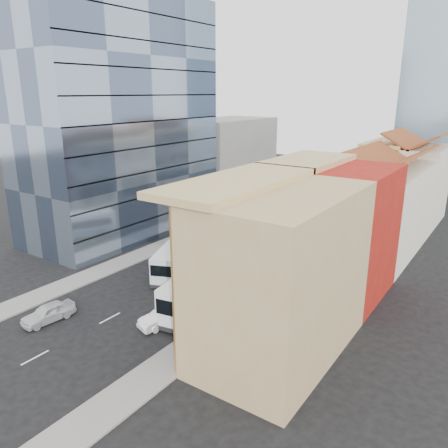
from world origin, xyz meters
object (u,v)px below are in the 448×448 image
Objects in this scene: office_tower at (119,119)px; sedan_left at (48,313)px; sedan_right at (165,316)px; bus_right at (207,282)px; shophouse_tan at (282,275)px; bus_left_near at (179,254)px; bus_left_far at (258,206)px.

sedan_left is at bearing -58.17° from office_tower.
office_tower is at bearing 160.86° from sedan_right.
sedan_right is at bearing -105.73° from bus_right.
shophouse_tan is at bearing 30.42° from sedan_right.
shophouse_tan is 10.99m from sedan_right.
bus_right is at bearing -26.57° from office_tower.
bus_left_near is (15.00, -6.57, -13.24)m from office_tower.
sedan_left is at bearing -158.05° from shophouse_tan.
bus_left_far is 2.33× the size of sedan_right.
office_tower is 28.72m from sedan_left.
bus_right reaches higher than bus_left_far.
sedan_right is (21.59, -16.14, -14.26)m from office_tower.
sedan_left is 9.83m from sedan_right.
bus_left_far is 37.37m from sedan_left.
sedan_left is (-8.97, -10.13, -1.26)m from bus_right.
office_tower reaches higher than bus_left_near.
bus_left_near is 0.87× the size of bus_right.
bus_left_far is (-19.50, 30.13, -4.33)m from shophouse_tan.
office_tower is 6.75× the size of sedan_left.
bus_left_far is (11.50, 16.13, -13.33)m from office_tower.
bus_left_near is 2.47× the size of sedan_left.
sedan_left is at bearing -108.15° from bus_left_far.
office_tower is at bearing 133.41° from bus_left_near.
bus_left_near is at bearing -23.66° from office_tower.
bus_left_near is at bearing 142.20° from sedan_right.
sedan_right is at bearing -167.21° from shophouse_tan.
bus_left_near is 22.97m from bus_left_far.
sedan_left reaches higher than sedan_right.
sedan_left is (1.65, -37.32, -0.91)m from bus_left_far.
shophouse_tan is at bearing -77.78° from bus_left_far.
shophouse_tan is 1.28× the size of bus_left_near.
bus_left_far is 33.82m from sedan_right.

